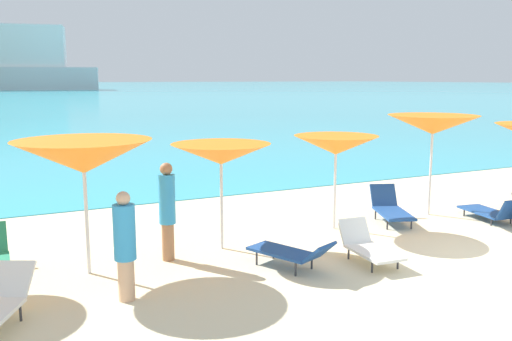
% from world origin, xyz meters
% --- Properties ---
extents(ground_plane, '(50.00, 100.00, 0.30)m').
position_xyz_m(ground_plane, '(0.00, 10.00, -0.15)').
color(ground_plane, beige).
extents(ocean_water, '(650.00, 440.00, 0.02)m').
position_xyz_m(ocean_water, '(0.00, 227.23, 0.01)').
color(ocean_water, '#38B7CC').
rests_on(ocean_water, ground_plane).
extents(umbrella_2, '(2.41, 2.41, 2.25)m').
position_xyz_m(umbrella_2, '(-6.68, 2.61, 1.98)').
color(umbrella_2, silver).
rests_on(umbrella_2, ground_plane).
extents(umbrella_3, '(2.03, 2.03, 2.03)m').
position_xyz_m(umbrella_3, '(-4.15, 2.90, 1.83)').
color(umbrella_3, silver).
rests_on(umbrella_3, ground_plane).
extents(umbrella_4, '(1.92, 1.92, 2.03)m').
position_xyz_m(umbrella_4, '(-1.41, 3.14, 1.82)').
color(umbrella_4, silver).
rests_on(umbrella_4, ground_plane).
extents(umbrella_5, '(2.14, 2.14, 2.38)m').
position_xyz_m(umbrella_5, '(1.32, 3.18, 2.15)').
color(umbrella_5, silver).
rests_on(umbrella_5, ground_plane).
extents(lounge_chair_5, '(1.15, 1.69, 0.75)m').
position_xyz_m(lounge_chair_5, '(0.05, 3.05, 0.32)').
color(lounge_chair_5, '#1E478C').
rests_on(lounge_chair_5, ground_plane).
extents(lounge_chair_6, '(0.82, 1.63, 0.65)m').
position_xyz_m(lounge_chair_6, '(2.14, 2.02, 0.25)').
color(lounge_chair_6, '#1E478C').
rests_on(lounge_chair_6, ground_plane).
extents(lounge_chair_7, '(1.10, 1.65, 0.59)m').
position_xyz_m(lounge_chair_7, '(-3.53, 1.30, 0.30)').
color(lounge_chair_7, '#1E478C').
rests_on(lounge_chair_7, ground_plane).
extents(lounge_chair_8, '(0.70, 1.41, 0.66)m').
position_xyz_m(lounge_chair_8, '(-2.10, 1.05, 0.28)').
color(lounge_chair_8, white).
rests_on(lounge_chair_8, ground_plane).
extents(beachgoer_2, '(0.32, 0.32, 1.64)m').
position_xyz_m(beachgoer_2, '(-6.37, 1.20, 0.86)').
color(beachgoer_2, '#DBAA84').
rests_on(beachgoer_2, ground_plane).
extents(beachgoer_3, '(0.29, 0.29, 1.77)m').
position_xyz_m(beachgoer_3, '(-5.28, 2.69, 0.95)').
color(beachgoer_3, '#A3704C').
rests_on(beachgoer_3, ground_plane).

